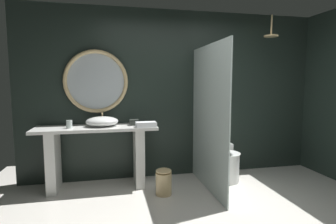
{
  "coord_description": "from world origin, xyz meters",
  "views": [
    {
      "loc": [
        -1.04,
        -2.25,
        1.49
      ],
      "look_at": [
        -0.37,
        0.87,
        1.14
      ],
      "focal_mm": 28.54,
      "sensor_mm": 36.0,
      "label": 1
    }
  ],
  "objects": [
    {
      "name": "waste_bin",
      "position": [
        -0.38,
        1.12,
        0.18
      ],
      "size": [
        0.21,
        0.21,
        0.36
      ],
      "color": "#D6B77F",
      "rests_on": "ground_plane"
    },
    {
      "name": "toilet",
      "position": [
        0.66,
        1.44,
        0.26
      ],
      "size": [
        0.37,
        0.53,
        0.52
      ],
      "color": "white",
      "rests_on": "ground_plane"
    },
    {
      "name": "tissue_box",
      "position": [
        -0.72,
        1.59,
        0.92
      ],
      "size": [
        0.13,
        0.12,
        0.08
      ],
      "primitive_type": "cube",
      "color": "#282D28",
      "rests_on": "vanity_counter"
    },
    {
      "name": "tumbler_cup",
      "position": [
        -1.6,
        1.52,
        0.93
      ],
      "size": [
        0.08,
        0.08,
        0.11
      ],
      "primitive_type": "cylinder",
      "color": "silver",
      "rests_on": "vanity_counter"
    },
    {
      "name": "shower_glass_panel",
      "position": [
        0.27,
        1.18,
        1.0
      ],
      "size": [
        0.02,
        1.34,
        2.0
      ],
      "primitive_type": "cube",
      "color": "silver",
      "rests_on": "ground_plane"
    },
    {
      "name": "back_wall_panel",
      "position": [
        0.0,
        1.9,
        1.3
      ],
      "size": [
        4.8,
        0.1,
        2.6
      ],
      "primitive_type": "cube",
      "color": "#1E2823",
      "rests_on": "ground_plane"
    },
    {
      "name": "folded_hand_towel",
      "position": [
        -0.57,
        1.4,
        0.91
      ],
      "size": [
        0.29,
        0.17,
        0.07
      ],
      "primitive_type": "cube",
      "rotation": [
        0.0,
        0.0,
        0.06
      ],
      "color": "white",
      "rests_on": "vanity_counter"
    },
    {
      "name": "vessel_sink",
      "position": [
        -1.16,
        1.57,
        0.95
      ],
      "size": [
        0.45,
        0.37,
        0.19
      ],
      "color": "white",
      "rests_on": "vanity_counter"
    },
    {
      "name": "rain_shower_head",
      "position": [
        1.35,
        1.46,
        2.22
      ],
      "size": [
        0.21,
        0.21,
        0.32
      ],
      "color": "#D6B77F"
    },
    {
      "name": "vanity_counter",
      "position": [
        -1.24,
        1.57,
        0.54
      ],
      "size": [
        1.67,
        0.53,
        0.88
      ],
      "color": "silver",
      "rests_on": "ground_plane"
    },
    {
      "name": "round_wall_mirror",
      "position": [
        -1.24,
        1.81,
        1.5
      ],
      "size": [
        0.93,
        0.06,
        0.93
      ],
      "color": "#D6B77F"
    }
  ]
}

